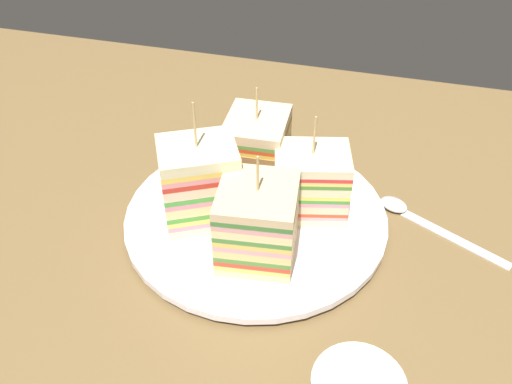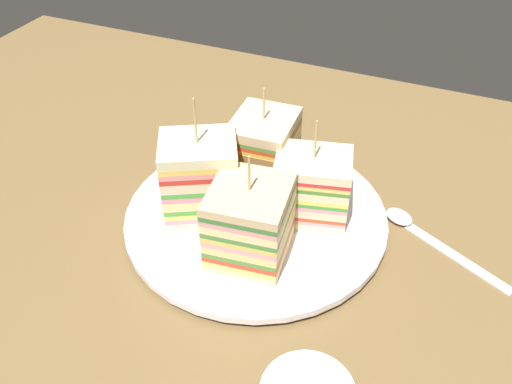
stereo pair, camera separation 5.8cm
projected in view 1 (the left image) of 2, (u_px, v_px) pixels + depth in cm
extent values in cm
cube|color=brown|center=(256.00, 229.00, 61.09)|extent=(126.66, 79.79, 1.80)
cylinder|color=white|center=(256.00, 221.00, 60.30)|extent=(17.98, 17.98, 0.68)
cylinder|color=white|center=(256.00, 216.00, 59.82)|extent=(29.00, 29.00, 0.83)
cube|color=beige|center=(202.00, 212.00, 58.79)|extent=(9.97, 9.38, 1.14)
cube|color=#9E7242|center=(237.00, 207.00, 59.42)|extent=(3.22, 5.75, 1.14)
cube|color=pink|center=(202.00, 206.00, 58.23)|extent=(9.97, 9.38, 0.59)
cube|color=#E7C75C|center=(201.00, 202.00, 57.85)|extent=(9.97, 9.38, 0.59)
cube|color=green|center=(201.00, 198.00, 57.48)|extent=(9.97, 9.38, 0.59)
cube|color=beige|center=(200.00, 192.00, 56.92)|extent=(9.97, 9.38, 1.14)
cube|color=#B2844C|center=(236.00, 187.00, 57.55)|extent=(3.22, 5.75, 1.14)
cube|color=pink|center=(200.00, 185.00, 56.37)|extent=(9.97, 9.38, 0.59)
cube|color=green|center=(199.00, 181.00, 55.99)|extent=(9.97, 9.38, 0.59)
cube|color=beige|center=(199.00, 174.00, 55.44)|extent=(9.97, 9.38, 1.14)
cube|color=#9E7242|center=(236.00, 169.00, 56.07)|extent=(3.22, 5.75, 1.14)
cube|color=red|center=(198.00, 168.00, 54.89)|extent=(9.97, 9.38, 0.59)
cube|color=pink|center=(198.00, 163.00, 54.51)|extent=(9.97, 9.38, 0.59)
cube|color=#F4CD54|center=(197.00, 158.00, 54.13)|extent=(9.97, 9.38, 0.59)
cube|color=beige|center=(197.00, 151.00, 53.57)|extent=(9.97, 9.38, 1.14)
cylinder|color=tan|center=(195.00, 125.00, 51.63)|extent=(0.24, 0.24, 4.97)
cube|color=#E3BF8B|center=(257.00, 248.00, 54.69)|extent=(8.35, 8.71, 0.91)
cube|color=#B2844C|center=(263.00, 223.00, 57.63)|extent=(7.29, 1.19, 0.91)
cube|color=#EBBD53|center=(257.00, 243.00, 54.22)|extent=(8.35, 8.71, 0.56)
cube|color=red|center=(257.00, 239.00, 53.87)|extent=(8.35, 8.71, 0.56)
cube|color=#4B7F32|center=(257.00, 235.00, 53.51)|extent=(8.35, 8.71, 0.56)
cube|color=#DAC67A|center=(258.00, 230.00, 53.04)|extent=(8.35, 8.71, 0.91)
cube|color=#B2844C|center=(263.00, 205.00, 55.98)|extent=(7.29, 1.19, 0.91)
cube|color=pink|center=(258.00, 224.00, 52.57)|extent=(8.35, 8.71, 0.56)
cube|color=#EAC055|center=(258.00, 220.00, 52.22)|extent=(8.35, 8.71, 0.56)
cube|color=#498539|center=(258.00, 216.00, 51.86)|extent=(8.35, 8.71, 0.56)
cube|color=beige|center=(258.00, 210.00, 51.39)|extent=(8.35, 8.71, 0.91)
cube|color=#9E7242|center=(263.00, 185.00, 54.33)|extent=(7.29, 1.19, 0.91)
cube|color=pink|center=(258.00, 204.00, 50.92)|extent=(8.35, 8.71, 0.56)
cube|color=#3F7B36|center=(258.00, 200.00, 50.57)|extent=(8.35, 8.71, 0.56)
cube|color=beige|center=(258.00, 194.00, 50.10)|extent=(8.35, 8.71, 0.91)
cylinder|color=tan|center=(258.00, 174.00, 48.58)|extent=(0.24, 0.24, 3.85)
cube|color=beige|center=(309.00, 205.00, 59.82)|extent=(9.13, 7.92, 0.98)
cube|color=#B2844C|center=(274.00, 204.00, 59.90)|extent=(1.76, 6.00, 0.98)
cube|color=pink|center=(309.00, 200.00, 59.36)|extent=(9.13, 7.92, 0.46)
cube|color=#CA401F|center=(309.00, 197.00, 59.07)|extent=(9.13, 7.92, 0.46)
cube|color=beige|center=(310.00, 192.00, 58.61)|extent=(9.13, 7.92, 0.98)
cube|color=#B2844C|center=(275.00, 191.00, 58.70)|extent=(1.76, 6.00, 0.98)
cube|color=pink|center=(310.00, 187.00, 58.16)|extent=(9.13, 7.92, 0.46)
cube|color=#3C8E34|center=(311.00, 184.00, 57.87)|extent=(9.13, 7.92, 0.46)
cube|color=#E2D052|center=(311.00, 180.00, 57.58)|extent=(9.13, 7.92, 0.46)
cube|color=beige|center=(311.00, 175.00, 57.12)|extent=(9.13, 7.92, 0.98)
cube|color=#B2844C|center=(275.00, 175.00, 57.21)|extent=(1.76, 6.00, 0.98)
cube|color=#47832E|center=(312.00, 170.00, 56.66)|extent=(9.13, 7.92, 0.46)
cube|color=#E4CD63|center=(312.00, 166.00, 56.37)|extent=(9.13, 7.92, 0.46)
cube|color=red|center=(312.00, 163.00, 56.08)|extent=(9.13, 7.92, 0.46)
cube|color=beige|center=(313.00, 157.00, 55.63)|extent=(9.13, 7.92, 0.98)
cylinder|color=tan|center=(315.00, 136.00, 53.91)|extent=(0.24, 0.24, 4.42)
cube|color=#D8C285|center=(257.00, 176.00, 63.79)|extent=(7.10, 8.21, 1.11)
cube|color=#9E7242|center=(249.00, 196.00, 60.88)|extent=(6.57, 0.66, 1.11)
cube|color=yellow|center=(257.00, 171.00, 63.29)|extent=(7.10, 8.21, 0.45)
cube|color=#52A14B|center=(257.00, 168.00, 63.00)|extent=(7.10, 8.21, 0.45)
cube|color=pink|center=(257.00, 165.00, 62.71)|extent=(7.10, 8.21, 0.45)
cube|color=#CFC488|center=(257.00, 159.00, 62.21)|extent=(7.10, 8.21, 1.11)
cube|color=#B2844C|center=(249.00, 179.00, 59.31)|extent=(6.57, 0.66, 1.11)
cube|color=#EFD44B|center=(257.00, 154.00, 61.71)|extent=(7.10, 8.21, 0.45)
cube|color=red|center=(257.00, 151.00, 61.42)|extent=(7.10, 8.21, 0.45)
cube|color=#57B141|center=(257.00, 147.00, 61.13)|extent=(7.10, 8.21, 0.45)
cube|color=#D3BD8A|center=(257.00, 142.00, 60.64)|extent=(7.10, 8.21, 1.11)
cube|color=#9E7242|center=(249.00, 161.00, 57.73)|extent=(6.57, 0.66, 1.11)
cube|color=#F1C94D|center=(257.00, 136.00, 60.14)|extent=(7.10, 8.21, 0.45)
cube|color=#E24724|center=(257.00, 132.00, 59.85)|extent=(7.10, 8.21, 0.45)
cube|color=#5C9F41|center=(257.00, 129.00, 59.56)|extent=(7.10, 8.21, 0.45)
cube|color=beige|center=(257.00, 123.00, 59.06)|extent=(7.10, 8.21, 1.11)
cylinder|color=tan|center=(257.00, 104.00, 57.50)|extent=(0.24, 0.24, 3.78)
cylinder|color=#E6D276|center=(234.00, 202.00, 60.46)|extent=(4.35, 4.36, 0.67)
cylinder|color=#D3BD5D|center=(258.00, 195.00, 61.01)|extent=(4.77, 4.79, 0.66)
cylinder|color=#EDC073|center=(255.00, 197.00, 59.74)|extent=(5.68, 5.68, 0.64)
cylinder|color=#E3D478|center=(256.00, 196.00, 58.53)|extent=(4.34, 4.33, 0.64)
cube|color=silver|center=(454.00, 238.00, 58.44)|extent=(11.83, 6.82, 0.25)
ellipsoid|color=silver|center=(394.00, 205.00, 62.18)|extent=(4.00, 3.60, 1.00)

